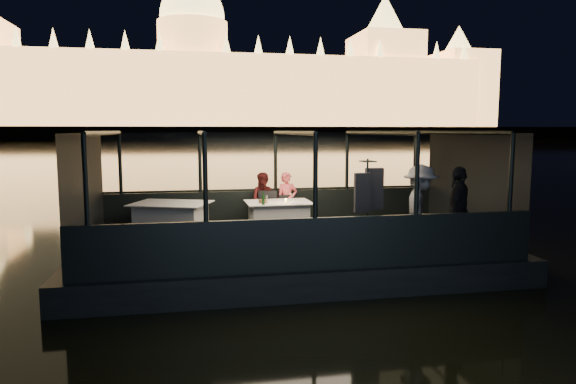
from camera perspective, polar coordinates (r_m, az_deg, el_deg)
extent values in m
plane|color=black|center=(90.27, -9.62, 4.95)|extent=(500.00, 500.00, 0.00)
cube|color=black|center=(10.79, 0.41, -8.45)|extent=(8.60, 4.40, 1.00)
cube|color=black|center=(10.67, 0.41, -5.97)|extent=(8.00, 4.00, 0.04)
cube|color=black|center=(12.52, -1.38, -1.87)|extent=(8.00, 0.08, 0.90)
cube|color=black|center=(8.67, 3.01, -5.81)|extent=(8.00, 0.08, 0.90)
cube|color=#423D33|center=(220.22, -10.42, 6.26)|extent=(400.00, 140.00, 6.00)
cube|color=silver|center=(11.52, -1.06, -2.96)|extent=(1.47, 1.08, 0.77)
cube|color=silver|center=(11.20, -12.82, -3.41)|extent=(1.87, 1.61, 0.83)
cube|color=black|center=(11.92, -2.13, -2.31)|extent=(0.55, 0.55, 0.93)
cube|color=black|center=(12.00, -0.01, -2.25)|extent=(0.46, 0.46, 0.83)
imported|color=#EC555B|center=(12.22, -0.10, -0.66)|extent=(0.52, 0.37, 1.36)
imported|color=#431212|center=(12.13, -2.66, -0.72)|extent=(0.77, 0.68, 1.36)
imported|color=silver|center=(9.90, 14.47, -2.07)|extent=(1.04, 1.28, 1.73)
imported|color=black|center=(10.11, 18.39, -2.02)|extent=(0.97, 1.03, 1.69)
cylinder|color=#153B15|center=(10.96, -2.76, -0.66)|extent=(0.07, 0.07, 0.29)
cylinder|color=brown|center=(11.26, -2.81, -1.03)|extent=(0.20, 0.20, 0.08)
cylinder|color=gold|center=(11.36, -0.25, -0.95)|extent=(0.06, 0.06, 0.08)
cylinder|color=white|center=(11.17, 1.10, -1.26)|extent=(0.27, 0.27, 0.02)
cylinder|color=white|center=(11.43, -2.59, -1.08)|extent=(0.30, 0.30, 0.02)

